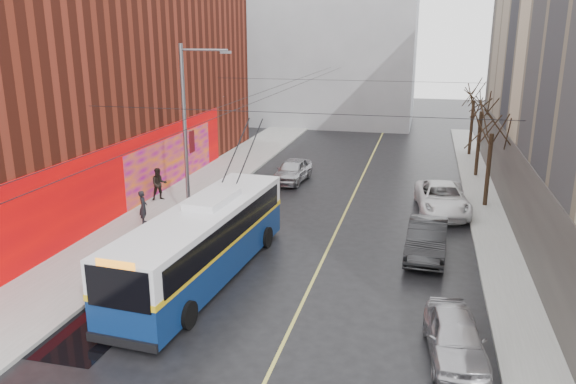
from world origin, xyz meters
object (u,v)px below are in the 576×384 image
Objects in this scene: trolleybus at (204,241)px; parked_car_b at (427,239)px; pedestrian_a at (143,207)px; pedestrian_b at (159,184)px; tree_mid at (483,100)px; parked_car_c at (442,198)px; streetlight_pole at (188,129)px; parked_car_a at (455,336)px; following_car at (292,170)px; tree_near at (493,119)px; tree_far at (475,91)px.

trolleybus reaches higher than parked_car_b.
pedestrian_a is (-5.35, 5.08, -0.56)m from trolleybus.
parked_car_b is 15.76m from pedestrian_b.
tree_mid is 1.18× the size of parked_car_c.
pedestrian_b is at bearing 140.40° from streetlight_pole.
parked_car_a is 2.40× the size of pedestrian_a.
following_car is at bearing 149.01° from parked_car_c.
pedestrian_a is (-14.75, -5.98, 0.22)m from parked_car_c.
tree_far reaches higher than tree_near.
streetlight_pole is 0.75× the size of trolleybus.
streetlight_pole reaches higher than parked_car_a.
following_car is at bearing 8.46° from pedestrian_b.
parked_car_c is at bearing 19.71° from streetlight_pole.
parked_car_a is at bearing -95.62° from tree_mid.
trolleybus is at bearing -133.37° from tree_near.
pedestrian_a reaches higher than parked_car_c.
tree_mid is at bearing 40.65° from streetlight_pole.
streetlight_pole is at bearing -127.12° from tree_far.
parked_car_c reaches higher than following_car.
pedestrian_a is (-17.15, -14.41, -4.25)m from tree_mid.
tree_near is at bearing -25.88° from pedestrian_b.
tree_mid is 16.01m from parked_car_b.
parked_car_c is 3.32× the size of pedestrian_a.
tree_near is (15.14, 6.00, 0.13)m from streetlight_pole.
parked_car_b reaches higher than following_car.
streetlight_pole reaches higher than tree_far.
tree_mid reaches higher than trolleybus.
parked_car_c is at bearing 84.29° from parked_car_a.
trolleybus is (3.34, -6.49, -3.29)m from streetlight_pole.
tree_near is 3.40× the size of pedestrian_b.
parked_car_a is 21.32m from following_car.
parked_car_a is 17.23m from pedestrian_a.
following_car is (-8.68, 11.00, -0.04)m from parked_car_b.
tree_near is 1.35× the size of parked_car_b.
parked_car_a is (-2.27, -23.10, -4.56)m from tree_mid.
pedestrian_b is at bearing 135.37° from parked_car_a.
trolleybus is 14.53m from parked_car_c.
parked_car_c is (9.40, 11.06, -0.77)m from trolleybus.
trolleybus reaches higher than pedestrian_b.
streetlight_pole is 1.35× the size of tree_mid.
trolleybus is (-11.80, -12.49, -3.42)m from tree_near.
trolleybus is 9.75m from parked_car_b.
tree_near is at bearing -8.57° from following_car.
parked_car_a is at bearing -94.32° from tree_far.
trolleybus is 6.35× the size of pedestrian_b.
following_car is 11.65m from pedestrian_a.
streetlight_pole is at bearing 121.23° from trolleybus.
streetlight_pole reaches higher than following_car.
pedestrian_a is 0.90× the size of pedestrian_b.
parked_car_b is at bearing -115.27° from pedestrian_a.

